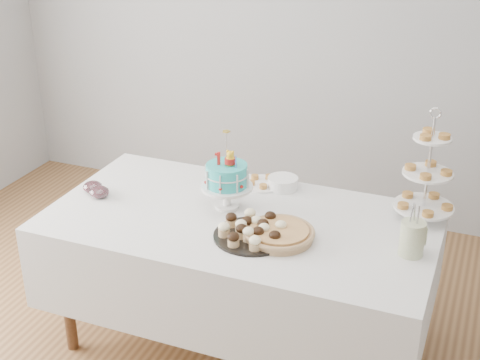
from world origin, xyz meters
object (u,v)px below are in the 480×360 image
at_px(pastry_plate, 262,182).
at_px(table, 240,257).
at_px(plate_stack, 283,183).
at_px(utensil_pitcher, 412,237).
at_px(jam_bowl_a, 100,192).
at_px(pie, 279,233).
at_px(cupcake_tray, 252,229).
at_px(tiered_stand, 428,174).
at_px(jam_bowl_b, 93,187).
at_px(birthday_cake, 227,188).

bearing_deg(pastry_plate, table, -86.21).
xyz_separation_m(plate_stack, utensil_pitcher, (0.75, -0.44, 0.06)).
distance_m(plate_stack, jam_bowl_a, 0.98).
bearing_deg(pie, utensil_pitcher, 8.81).
xyz_separation_m(cupcake_tray, tiered_stand, (0.71, 0.49, 0.20)).
bearing_deg(jam_bowl_a, table, 4.41).
bearing_deg(jam_bowl_a, cupcake_tray, -6.07).
xyz_separation_m(tiered_stand, jam_bowl_b, (-1.68, -0.36, -0.21)).
relative_size(plate_stack, jam_bowl_a, 1.62).
bearing_deg(utensil_pitcher, cupcake_tray, 173.36).
bearing_deg(tiered_stand, utensil_pitcher, -89.96).
bearing_deg(table, cupcake_tray, -50.93).
bearing_deg(pastry_plate, utensil_pitcher, -26.69).
bearing_deg(plate_stack, utensil_pitcher, -30.15).
distance_m(table, pastry_plate, 0.47).
bearing_deg(cupcake_tray, jam_bowl_a, 173.93).
xyz_separation_m(birthday_cake, utensil_pitcher, (0.94, -0.12, -0.02)).
relative_size(birthday_cake, cupcake_tray, 1.10).
relative_size(plate_stack, pastry_plate, 0.72).
xyz_separation_m(table, jam_bowl_b, (-0.84, -0.02, 0.26)).
height_order(tiered_stand, jam_bowl_b, tiered_stand).
bearing_deg(jam_bowl_a, utensil_pitcher, 0.85).
distance_m(table, plate_stack, 0.49).
distance_m(table, jam_bowl_a, 0.82).
xyz_separation_m(cupcake_tray, utensil_pitcher, (0.71, 0.12, 0.05)).
height_order(jam_bowl_a, utensil_pitcher, utensil_pitcher).
distance_m(pastry_plate, utensil_pitcher, 0.97).
relative_size(cupcake_tray, pie, 1.10).
bearing_deg(plate_stack, birthday_cake, -121.35).
distance_m(pie, tiered_stand, 0.78).
height_order(cupcake_tray, jam_bowl_b, cupcake_tray).
xyz_separation_m(tiered_stand, plate_stack, (-0.75, 0.06, -0.21)).
distance_m(jam_bowl_a, jam_bowl_b, 0.08).
xyz_separation_m(birthday_cake, plate_stack, (0.19, 0.32, -0.08)).
xyz_separation_m(pie, utensil_pitcher, (0.59, 0.09, 0.06)).
height_order(table, plate_stack, plate_stack).
height_order(jam_bowl_a, jam_bowl_b, same).
bearing_deg(jam_bowl_b, tiered_stand, 11.96).
bearing_deg(birthday_cake, utensil_pitcher, -12.91).
relative_size(pie, jam_bowl_b, 3.30).
height_order(pie, jam_bowl_b, jam_bowl_b).
distance_m(cupcake_tray, pastry_plate, 0.58).
distance_m(cupcake_tray, pie, 0.13).
relative_size(tiered_stand, pastry_plate, 2.51).
bearing_deg(tiered_stand, jam_bowl_a, -166.21).
xyz_separation_m(cupcake_tray, plate_stack, (-0.04, 0.55, -0.01)).
distance_m(pie, jam_bowl_a, 1.02).
distance_m(cupcake_tray, tiered_stand, 0.89).
distance_m(cupcake_tray, jam_bowl_b, 0.98).
xyz_separation_m(birthday_cake, tiered_stand, (0.94, 0.25, 0.13)).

